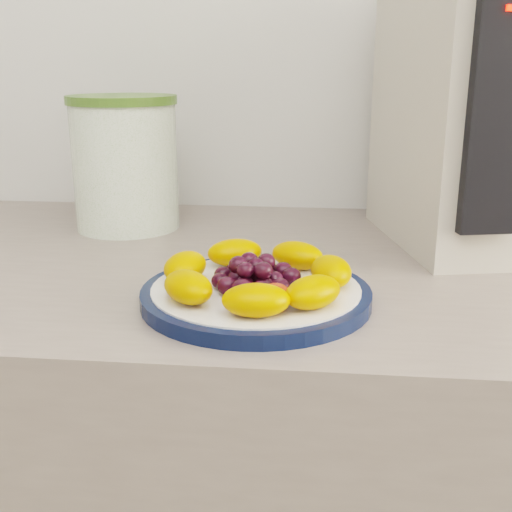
# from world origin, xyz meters

# --- Properties ---
(plate_rim) EXTENTS (0.24, 0.24, 0.01)m
(plate_rim) POSITION_xyz_m (-0.07, 1.05, 0.91)
(plate_rim) COLOR #0A1637
(plate_rim) RESTS_ON counter
(plate_face) EXTENTS (0.21, 0.21, 0.02)m
(plate_face) POSITION_xyz_m (-0.07, 1.05, 0.91)
(plate_face) COLOR white
(plate_face) RESTS_ON counter
(canister) EXTENTS (0.18, 0.18, 0.18)m
(canister) POSITION_xyz_m (-0.29, 1.34, 0.99)
(canister) COLOR #376F10
(canister) RESTS_ON counter
(canister_lid) EXTENTS (0.19, 0.19, 0.01)m
(canister_lid) POSITION_xyz_m (-0.29, 1.34, 1.09)
(canister_lid) COLOR #486C26
(canister_lid) RESTS_ON canister
(appliance_body) EXTENTS (0.26, 0.33, 0.36)m
(appliance_body) POSITION_xyz_m (0.19, 1.32, 1.08)
(appliance_body) COLOR beige
(appliance_body) RESTS_ON counter
(appliance_panel) EXTENTS (0.06, 0.03, 0.27)m
(appliance_panel) POSITION_xyz_m (0.18, 1.16, 1.09)
(appliance_panel) COLOR black
(appliance_panel) RESTS_ON appliance_body
(appliance_led) EXTENTS (0.01, 0.01, 0.01)m
(appliance_led) POSITION_xyz_m (0.18, 1.15, 1.19)
(appliance_led) COLOR #FF0C05
(appliance_led) RESTS_ON appliance_panel
(fruit_plate) EXTENTS (0.20, 0.20, 0.03)m
(fruit_plate) POSITION_xyz_m (-0.07, 1.04, 0.93)
(fruit_plate) COLOR #D57700
(fruit_plate) RESTS_ON plate_face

